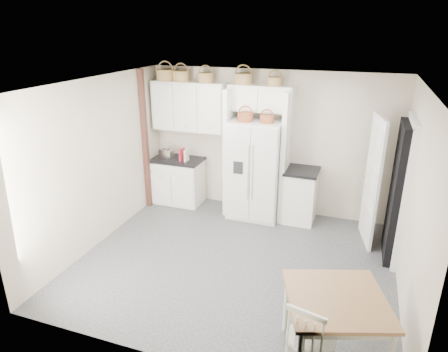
% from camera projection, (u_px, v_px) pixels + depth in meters
% --- Properties ---
extents(floor, '(4.50, 4.50, 0.00)m').
position_uv_depth(floor, '(235.00, 262.00, 5.95)').
color(floor, '#292A2F').
rests_on(floor, ground).
extents(ceiling, '(4.50, 4.50, 0.00)m').
position_uv_depth(ceiling, '(237.00, 85.00, 5.03)').
color(ceiling, white).
rests_on(ceiling, wall_back).
extents(wall_back, '(4.50, 0.00, 4.50)m').
position_uv_depth(wall_back, '(270.00, 143.00, 7.25)').
color(wall_back, beige).
rests_on(wall_back, floor).
extents(wall_left, '(0.00, 4.00, 4.00)m').
position_uv_depth(wall_left, '(98.00, 163.00, 6.19)').
color(wall_left, beige).
rests_on(wall_left, floor).
extents(wall_right, '(0.00, 4.00, 4.00)m').
position_uv_depth(wall_right, '(414.00, 203.00, 4.79)').
color(wall_right, beige).
rests_on(wall_right, floor).
extents(refrigerator, '(0.92, 0.74, 1.77)m').
position_uv_depth(refrigerator, '(256.00, 170.00, 7.13)').
color(refrigerator, silver).
rests_on(refrigerator, floor).
extents(base_cab_left, '(0.93, 0.59, 0.86)m').
position_uv_depth(base_cab_left, '(178.00, 181.00, 7.83)').
color(base_cab_left, white).
rests_on(base_cab_left, floor).
extents(base_cab_right, '(0.52, 0.63, 0.92)m').
position_uv_depth(base_cab_right, '(300.00, 196.00, 7.08)').
color(base_cab_right, white).
rests_on(base_cab_right, floor).
extents(dining_table, '(1.21, 1.21, 0.80)m').
position_uv_depth(dining_table, '(333.00, 330.00, 4.06)').
color(dining_table, olive).
rests_on(dining_table, floor).
extents(windsor_chair, '(0.57, 0.53, 0.98)m').
position_uv_depth(windsor_chair, '(311.00, 338.00, 3.82)').
color(windsor_chair, white).
rests_on(windsor_chair, floor).
extents(counter_left, '(0.97, 0.62, 0.04)m').
position_uv_depth(counter_left, '(177.00, 160.00, 7.67)').
color(counter_left, black).
rests_on(counter_left, base_cab_left).
extents(counter_right, '(0.56, 0.67, 0.04)m').
position_uv_depth(counter_right, '(302.00, 171.00, 6.91)').
color(counter_right, black).
rests_on(counter_right, base_cab_right).
extents(toaster, '(0.28, 0.18, 0.18)m').
position_uv_depth(toaster, '(166.00, 154.00, 7.64)').
color(toaster, silver).
rests_on(toaster, counter_left).
extents(cookbook_red, '(0.06, 0.16, 0.24)m').
position_uv_depth(cookbook_red, '(182.00, 155.00, 7.51)').
color(cookbook_red, '#B42334').
rests_on(cookbook_red, counter_left).
extents(cookbook_cream, '(0.04, 0.16, 0.23)m').
position_uv_depth(cookbook_cream, '(186.00, 155.00, 7.48)').
color(cookbook_cream, beige).
rests_on(cookbook_cream, counter_left).
extents(basket_upper_a, '(0.34, 0.34, 0.19)m').
position_uv_depth(basket_upper_a, '(166.00, 75.00, 7.31)').
color(basket_upper_a, olive).
rests_on(basket_upper_a, upper_cabinet).
extents(basket_upper_b, '(0.31, 0.31, 0.18)m').
position_uv_depth(basket_upper_b, '(181.00, 76.00, 7.21)').
color(basket_upper_b, olive).
rests_on(basket_upper_b, upper_cabinet).
extents(basket_upper_c, '(0.29, 0.29, 0.17)m').
position_uv_depth(basket_upper_c, '(206.00, 78.00, 7.06)').
color(basket_upper_c, olive).
rests_on(basket_upper_c, upper_cabinet).
extents(basket_bridge_a, '(0.32, 0.32, 0.18)m').
position_uv_depth(basket_bridge_a, '(243.00, 79.00, 6.85)').
color(basket_bridge_a, olive).
rests_on(basket_bridge_a, bridge_cabinet).
extents(basket_bridge_b, '(0.25, 0.25, 0.14)m').
position_uv_depth(basket_bridge_b, '(274.00, 81.00, 6.68)').
color(basket_bridge_b, olive).
rests_on(basket_bridge_b, bridge_cabinet).
extents(basket_fridge_a, '(0.27, 0.27, 0.14)m').
position_uv_depth(basket_fridge_a, '(245.00, 117.00, 6.76)').
color(basket_fridge_a, brown).
rests_on(basket_fridge_a, refrigerator).
extents(basket_fridge_b, '(0.23, 0.23, 0.13)m').
position_uv_depth(basket_fridge_b, '(267.00, 119.00, 6.64)').
color(basket_fridge_b, brown).
rests_on(basket_fridge_b, refrigerator).
extents(upper_cabinet, '(1.40, 0.34, 0.90)m').
position_uv_depth(upper_cabinet, '(189.00, 106.00, 7.36)').
color(upper_cabinet, white).
rests_on(upper_cabinet, wall_back).
extents(bridge_cabinet, '(1.12, 0.34, 0.45)m').
position_uv_depth(bridge_cabinet, '(261.00, 98.00, 6.86)').
color(bridge_cabinet, white).
rests_on(bridge_cabinet, wall_back).
extents(fridge_panel_left, '(0.08, 0.60, 2.30)m').
position_uv_depth(fridge_panel_left, '(230.00, 152.00, 7.25)').
color(fridge_panel_left, white).
rests_on(fridge_panel_left, floor).
extents(fridge_panel_right, '(0.08, 0.60, 2.30)m').
position_uv_depth(fridge_panel_right, '(286.00, 157.00, 6.93)').
color(fridge_panel_right, white).
rests_on(fridge_panel_right, floor).
extents(trim_post, '(0.09, 0.09, 2.60)m').
position_uv_depth(trim_post, '(145.00, 141.00, 7.36)').
color(trim_post, '#462519').
rests_on(trim_post, floor).
extents(doorway_void, '(0.18, 0.85, 2.05)m').
position_uv_depth(doorway_void, '(398.00, 192.00, 5.80)').
color(doorway_void, black).
rests_on(doorway_void, floor).
extents(door_slab, '(0.21, 0.79, 2.05)m').
position_uv_depth(door_slab, '(372.00, 181.00, 6.20)').
color(door_slab, white).
rests_on(door_slab, floor).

